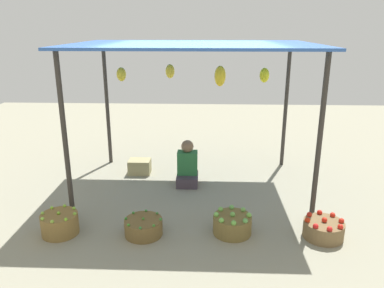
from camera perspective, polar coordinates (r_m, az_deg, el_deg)
ground_plane at (r=6.44m, az=0.22°, el=-6.42°), size 14.00×14.00×0.00m
market_stall_structure at (r=5.90m, az=0.28°, el=13.48°), size 3.70×2.53×2.36m
vendor_person at (r=6.43m, az=-0.71°, el=-3.60°), size 0.36×0.44×0.78m
basket_limes at (r=5.31m, az=-19.47°, el=-11.35°), size 0.48×0.48×0.32m
basket_green_chilies at (r=5.05m, az=-7.38°, el=-12.40°), size 0.50×0.50×0.25m
basket_green_apples at (r=5.06m, az=6.15°, el=-12.02°), size 0.51×0.51×0.30m
basket_red_tomatoes at (r=5.24m, az=19.36°, el=-12.10°), size 0.51×0.51×0.28m
wooden_crate_near_vendor at (r=7.00m, az=-7.95°, el=-3.42°), size 0.40×0.30×0.26m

